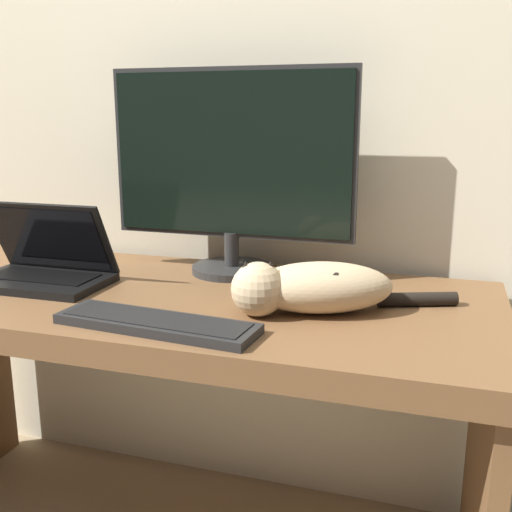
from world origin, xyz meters
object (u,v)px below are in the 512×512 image
object	(u,v)px
monitor	(231,167)
cat	(311,287)
laptop	(43,267)
external_keyboard	(156,323)

from	to	relation	value
monitor	cat	bearing A→B (deg)	-43.94
laptop	cat	size ratio (longest dim) A/B	0.72
monitor	cat	world-z (taller)	monitor
cat	monitor	bearing A→B (deg)	115.60
monitor	external_keyboard	bearing A→B (deg)	-89.71
laptop	external_keyboard	xyz separation A→B (m)	(0.43, -0.22, -0.03)
monitor	cat	size ratio (longest dim) A/B	1.41
monitor	cat	distance (m)	0.45
external_keyboard	cat	distance (m)	0.35
laptop	cat	world-z (taller)	laptop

